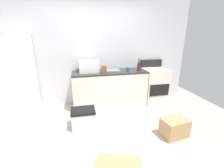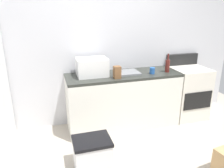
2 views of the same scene
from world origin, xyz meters
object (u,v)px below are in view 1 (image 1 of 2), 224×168
Objects in this scene: refrigerator at (16,77)px; stove_oven at (154,85)px; coffee_mug at (128,69)px; knife_block at (104,70)px; microwave at (89,66)px; storage_bin at (83,118)px; wine_bottle at (139,66)px; cardboard_box_large at (174,128)px.

stove_oven is (3.27, 0.06, -0.42)m from refrigerator.
knife_block is at bearing -174.09° from coffee_mug.
stove_oven is at bearing 0.97° from refrigerator.
storage_bin is at bearing -103.05° from microwave.
knife_block is at bearing -35.76° from microwave.
wine_bottle is 0.66× the size of cardboard_box_large.
wine_bottle is 3.00× the size of coffee_mug.
knife_block is at bearing -172.36° from stove_oven.
storage_bin is at bearing 158.03° from cardboard_box_large.
wine_bottle is at bearing 96.36° from cardboard_box_large.
refrigerator is 17.71× the size of coffee_mug.
stove_oven is 0.75m from wine_bottle.
stove_oven is at bearing 11.12° from wine_bottle.
cardboard_box_large is at bearing -26.50° from refrigerator.
stove_oven is 11.00× the size of coffee_mug.
storage_bin is (-1.92, -0.88, -0.27)m from stove_oven.
cardboard_box_large is 1.70m from storage_bin.
refrigerator is at bearing 178.43° from coffee_mug.
cardboard_box_large is (-0.35, -1.51, -0.30)m from stove_oven.
refrigerator is at bearing 153.50° from cardboard_box_large.
refrigerator is 9.84× the size of knife_block.
wine_bottle reaches higher than storage_bin.
refrigerator reaches higher than microwave.
coffee_mug reaches higher than storage_bin.
storage_bin is at bearing -31.38° from refrigerator.
cardboard_box_large is at bearing -83.64° from wine_bottle.
microwave reaches higher than stove_oven.
storage_bin reaches higher than cardboard_box_large.
wine_bottle is (-0.50, -0.10, 0.54)m from stove_oven.
knife_block is at bearing -3.96° from refrigerator.
coffee_mug is (0.93, -0.17, -0.09)m from microwave.
coffee_mug is (-0.28, -0.02, -0.06)m from wine_bottle.
knife_block is (0.33, -0.23, -0.05)m from microwave.
microwave is 1.00× the size of storage_bin.
microwave is at bearing 172.99° from wine_bottle.
stove_oven reaches higher than coffee_mug.
coffee_mug is at bearing -171.04° from stove_oven.
coffee_mug reaches higher than cardboard_box_large.
microwave reaches higher than knife_block.
refrigerator is 2.77m from wine_bottle.
refrigerator is 3.85× the size of microwave.
microwave reaches higher than cardboard_box_large.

